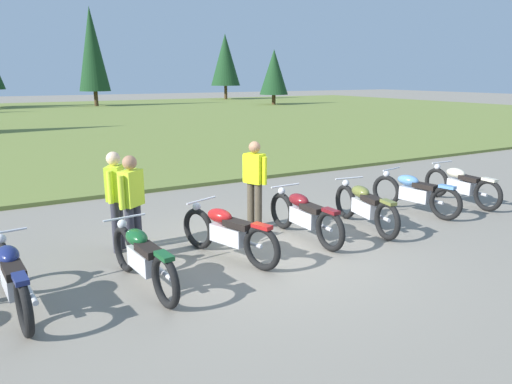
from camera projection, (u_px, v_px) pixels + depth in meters
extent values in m
plane|color=gray|center=(274.00, 252.00, 7.78)|extent=(140.00, 140.00, 0.00)
cube|color=olive|center=(59.00, 120.00, 30.61)|extent=(80.00, 44.00, 0.10)
cylinder|color=#47331E|center=(226.00, 93.00, 56.03)|extent=(0.36, 0.36, 1.70)
cone|color=#193D1E|center=(225.00, 60.00, 55.11)|extent=(3.44, 3.44, 5.91)
cylinder|color=#47331E|center=(96.00, 99.00, 43.45)|extent=(0.36, 0.36, 1.46)
cone|color=#193D1E|center=(92.00, 49.00, 42.38)|extent=(2.77, 2.77, 7.41)
cylinder|color=#47331E|center=(274.00, 100.00, 45.84)|extent=(0.36, 0.36, 1.05)
cone|color=#193D1E|center=(274.00, 72.00, 45.20)|extent=(2.76, 2.76, 4.25)
torus|color=black|center=(5.00, 266.00, 6.31)|extent=(0.17, 0.71, 0.70)
torus|color=black|center=(24.00, 307.00, 5.20)|extent=(0.17, 0.71, 0.70)
cube|color=silver|center=(13.00, 281.00, 5.75)|extent=(0.27, 0.66, 0.28)
ellipsoid|color=navy|center=(8.00, 255.00, 5.82)|extent=(0.31, 0.50, 0.22)
cube|color=black|center=(14.00, 270.00, 5.52)|extent=(0.27, 0.50, 0.10)
cube|color=navy|center=(20.00, 279.00, 5.12)|extent=(0.17, 0.33, 0.06)
cylinder|color=silver|center=(1.00, 232.00, 6.11)|extent=(0.62, 0.10, 0.03)
sphere|color=silver|center=(1.00, 239.00, 6.24)|extent=(0.14, 0.14, 0.14)
cylinder|color=silver|center=(31.00, 295.00, 5.61)|extent=(0.13, 0.55, 0.07)
torus|color=black|center=(124.00, 249.00, 6.95)|extent=(0.18, 0.71, 0.70)
torus|color=black|center=(165.00, 281.00, 5.85)|extent=(0.18, 0.71, 0.70)
cube|color=silver|center=(143.00, 260.00, 6.39)|extent=(0.27, 0.66, 0.28)
ellipsoid|color=#144C23|center=(137.00, 237.00, 6.46)|extent=(0.31, 0.51, 0.22)
cube|color=black|center=(149.00, 250.00, 6.16)|extent=(0.28, 0.50, 0.10)
cube|color=#144C23|center=(164.00, 256.00, 5.77)|extent=(0.18, 0.33, 0.06)
cylinder|color=silver|center=(125.00, 218.00, 6.75)|extent=(0.62, 0.11, 0.03)
sphere|color=silver|center=(122.00, 224.00, 6.88)|extent=(0.14, 0.14, 0.14)
cylinder|color=silver|center=(162.00, 272.00, 6.26)|extent=(0.13, 0.55, 0.07)
torus|color=black|center=(198.00, 229.00, 7.87)|extent=(0.33, 0.69, 0.70)
torus|color=black|center=(262.00, 248.00, 6.98)|extent=(0.33, 0.69, 0.70)
cube|color=silver|center=(228.00, 235.00, 7.42)|extent=(0.41, 0.67, 0.28)
ellipsoid|color=#AD1919|center=(220.00, 216.00, 7.46)|extent=(0.41, 0.54, 0.22)
cube|color=black|center=(238.00, 224.00, 7.22)|extent=(0.37, 0.53, 0.10)
cube|color=#AD1919|center=(262.00, 226.00, 6.90)|extent=(0.24, 0.35, 0.06)
cylinder|color=silver|center=(201.00, 200.00, 7.69)|extent=(0.59, 0.24, 0.03)
sphere|color=silver|center=(197.00, 207.00, 7.80)|extent=(0.14, 0.14, 0.14)
cylinder|color=silver|center=(248.00, 243.00, 7.35)|extent=(0.25, 0.54, 0.07)
torus|color=black|center=(282.00, 211.00, 8.92)|extent=(0.13, 0.70, 0.70)
torus|color=black|center=(330.00, 231.00, 7.76)|extent=(0.13, 0.70, 0.70)
cube|color=silver|center=(304.00, 217.00, 8.33)|extent=(0.23, 0.65, 0.28)
ellipsoid|color=maroon|center=(299.00, 200.00, 8.41)|extent=(0.28, 0.49, 0.22)
cube|color=black|center=(312.00, 208.00, 8.09)|extent=(0.24, 0.49, 0.10)
cube|color=maroon|center=(331.00, 211.00, 7.68)|extent=(0.15, 0.33, 0.06)
cylinder|color=silver|center=(285.00, 186.00, 8.71)|extent=(0.62, 0.06, 0.03)
sphere|color=silver|center=(282.00, 191.00, 8.84)|extent=(0.14, 0.14, 0.14)
cylinder|color=silver|center=(321.00, 226.00, 8.18)|extent=(0.09, 0.55, 0.07)
torus|color=black|center=(345.00, 202.00, 9.57)|extent=(0.20, 0.71, 0.70)
torus|color=black|center=(387.00, 221.00, 8.29)|extent=(0.20, 0.71, 0.70)
cube|color=silver|center=(365.00, 208.00, 8.92)|extent=(0.29, 0.66, 0.28)
ellipsoid|color=brown|center=(360.00, 192.00, 9.01)|extent=(0.33, 0.51, 0.22)
cube|color=black|center=(372.00, 200.00, 8.67)|extent=(0.29, 0.51, 0.10)
cube|color=brown|center=(388.00, 202.00, 8.21)|extent=(0.19, 0.34, 0.06)
cylinder|color=silver|center=(349.00, 178.00, 9.35)|extent=(0.62, 0.12, 0.03)
sphere|color=silver|center=(346.00, 183.00, 9.49)|extent=(0.14, 0.14, 0.14)
cylinder|color=silver|center=(380.00, 217.00, 8.72)|extent=(0.15, 0.55, 0.07)
torus|color=black|center=(386.00, 191.00, 10.46)|extent=(0.24, 0.71, 0.70)
torus|color=black|center=(446.00, 203.00, 9.43)|extent=(0.24, 0.71, 0.70)
cube|color=silver|center=(415.00, 194.00, 9.93)|extent=(0.32, 0.67, 0.28)
ellipsoid|color=#598CC6|center=(408.00, 180.00, 10.00)|extent=(0.35, 0.52, 0.22)
cube|color=black|center=(425.00, 186.00, 9.72)|extent=(0.31, 0.51, 0.10)
cube|color=#598CC6|center=(447.00, 187.00, 9.35)|extent=(0.20, 0.34, 0.06)
cylinder|color=silver|center=(392.00, 169.00, 10.26)|extent=(0.61, 0.16, 0.03)
sphere|color=silver|center=(386.00, 174.00, 10.38)|extent=(0.14, 0.14, 0.14)
cylinder|color=silver|center=(431.00, 201.00, 9.82)|extent=(0.18, 0.55, 0.07)
torus|color=black|center=(437.00, 182.00, 11.28)|extent=(0.13, 0.70, 0.70)
torus|color=black|center=(488.00, 195.00, 10.07)|extent=(0.13, 0.70, 0.70)
cube|color=silver|center=(461.00, 186.00, 10.66)|extent=(0.22, 0.65, 0.28)
ellipsoid|color=beige|center=(456.00, 173.00, 10.75)|extent=(0.28, 0.49, 0.22)
cube|color=black|center=(470.00, 179.00, 10.42)|extent=(0.24, 0.49, 0.10)
cube|color=beige|center=(490.00, 180.00, 9.99)|extent=(0.15, 0.32, 0.06)
cylinder|color=silver|center=(442.00, 162.00, 11.07)|extent=(0.62, 0.06, 0.03)
sphere|color=silver|center=(437.00, 167.00, 11.20)|extent=(0.14, 0.14, 0.14)
cylinder|color=silver|center=(476.00, 193.00, 10.49)|extent=(0.09, 0.55, 0.07)
cylinder|color=#2D2D38|center=(138.00, 231.00, 7.49)|extent=(0.14, 0.14, 0.88)
cylinder|color=#2D2D38|center=(130.00, 234.00, 7.33)|extent=(0.14, 0.14, 0.88)
cube|color=#C6E52D|center=(131.00, 188.00, 7.23)|extent=(0.42, 0.39, 0.56)
sphere|color=#9E7051|center=(129.00, 163.00, 7.14)|extent=(0.22, 0.22, 0.22)
cylinder|color=#C6E52D|center=(140.00, 186.00, 7.44)|extent=(0.09, 0.09, 0.52)
cylinder|color=#C6E52D|center=(121.00, 193.00, 7.04)|extent=(0.09, 0.09, 0.52)
cylinder|color=#4C4233|center=(251.00, 205.00, 9.00)|extent=(0.14, 0.14, 0.88)
cylinder|color=#4C4233|center=(258.00, 206.00, 8.89)|extent=(0.14, 0.14, 0.88)
cube|color=#D8EA19|center=(255.00, 168.00, 8.77)|extent=(0.35, 0.42, 0.56)
sphere|color=#9E7051|center=(255.00, 147.00, 8.67)|extent=(0.22, 0.22, 0.22)
cylinder|color=#D8EA19|center=(245.00, 168.00, 8.91)|extent=(0.09, 0.09, 0.52)
cylinder|color=#D8EA19|center=(264.00, 171.00, 8.64)|extent=(0.09, 0.09, 0.52)
cylinder|color=#2D2D38|center=(116.00, 227.00, 7.67)|extent=(0.14, 0.14, 0.88)
cylinder|color=#2D2D38|center=(120.00, 224.00, 7.84)|extent=(0.14, 0.14, 0.88)
cube|color=#C6E52D|center=(115.00, 183.00, 7.58)|extent=(0.37, 0.42, 0.56)
sphere|color=beige|center=(113.00, 158.00, 7.49)|extent=(0.22, 0.22, 0.22)
cylinder|color=#C6E52D|center=(110.00, 187.00, 7.37)|extent=(0.09, 0.09, 0.52)
cylinder|color=#C6E52D|center=(119.00, 181.00, 7.81)|extent=(0.09, 0.09, 0.52)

